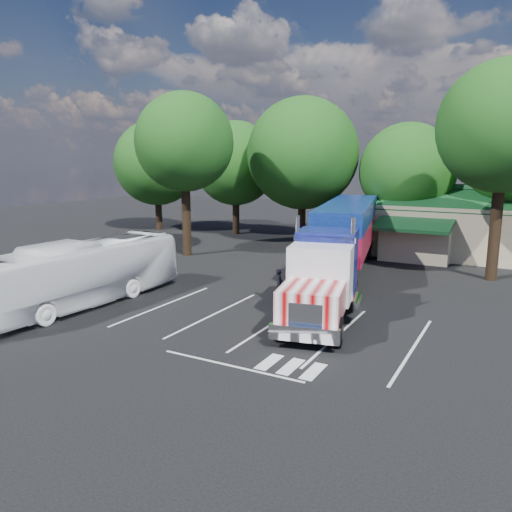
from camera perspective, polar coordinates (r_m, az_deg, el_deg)
The scene contains 12 objects.
ground at distance 29.98m, azimuth 1.57°, elevation -3.59°, with size 120.00×120.00×0.00m, color black.
tree_row_a at distance 55.05m, azimuth -11.26°, elevation 10.40°, with size 9.00×9.00×11.68m.
tree_row_b at distance 50.89m, azimuth -2.35°, elevation 10.53°, with size 8.40×8.40×11.35m.
tree_row_c at distance 45.81m, azimuth 5.37°, elevation 11.57°, with size 10.00×10.00×13.05m.
tree_row_d at distance 44.31m, azimuth 16.91°, elevation 9.29°, with size 8.00×8.00×10.60m.
tree_near_left at distance 39.70m, azimuth -8.19°, elevation 12.71°, with size 7.60×7.60×12.65m.
tree_near_right at distance 34.43m, azimuth 26.54°, elevation 13.06°, with size 8.00×8.00×13.50m.
semi_truck at distance 31.86m, azimuth 9.91°, elevation 2.21°, with size 7.82×23.48×4.91m.
woman at distance 27.36m, azimuth 2.68°, elevation -3.21°, with size 0.61×0.40×1.68m, color black.
bicycle at distance 28.98m, azimuth 11.13°, elevation -3.42°, with size 0.58×1.67×0.88m, color black.
tour_bus at distance 27.59m, azimuth -19.36°, elevation -1.89°, with size 2.85×12.17×3.39m, color white.
silver_sedan at distance 40.43m, azimuth 26.54°, elevation 0.16°, with size 1.60×4.59×1.51m, color #B7BAC0.
Camera 1 is at (13.18, -25.84, 7.56)m, focal length 35.00 mm.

